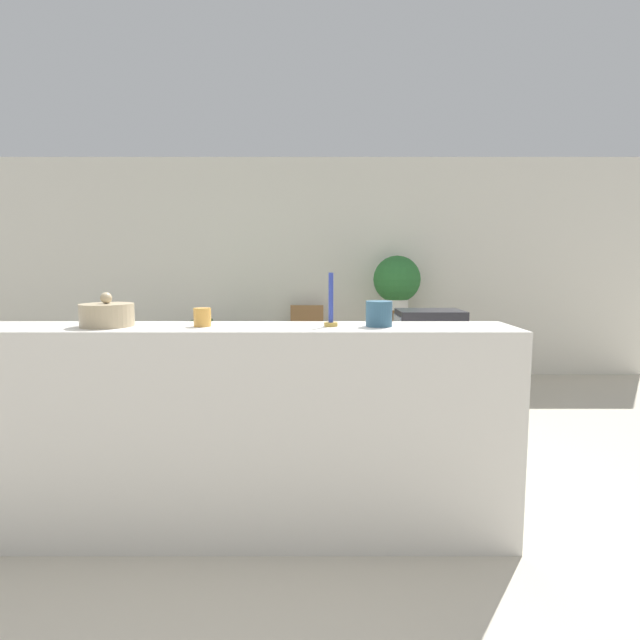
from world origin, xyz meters
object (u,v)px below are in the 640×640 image
potted_plant (395,280)px  decorative_bowl (104,315)px  couch (208,382)px  television (427,334)px  wooden_chair (305,339)px

potted_plant → decorative_bowl: 3.93m
couch → television: television is taller
wooden_chair → decorative_bowl: 3.56m
television → decorative_bowl: size_ratio=2.42×
couch → wooden_chair: size_ratio=2.07×
potted_plant → decorative_bowl: bearing=-120.1°
couch → decorative_bowl: bearing=-90.2°
television → wooden_chair: 1.66m
television → decorative_bowl: 3.12m
couch → television: size_ratio=3.01×
television → decorative_bowl: (-2.11, -2.25, 0.41)m
wooden_chair → potted_plant: 1.27m
wooden_chair → decorative_bowl: bearing=-105.1°
potted_plant → couch: bearing=-149.1°
television → potted_plant: (-0.14, 1.15, 0.47)m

